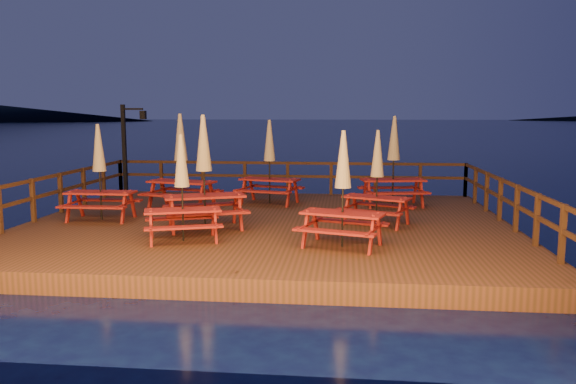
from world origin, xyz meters
name	(u,v)px	position (x,y,z in m)	size (l,w,h in m)	color
ground	(268,237)	(0.00, 0.00, 0.00)	(500.00, 500.00, 0.00)	black
deck	(268,229)	(0.00, 0.00, 0.20)	(12.00, 10.00, 0.40)	#412A15
deck_piles	(268,248)	(0.00, 0.00, -0.30)	(11.44, 9.44, 1.40)	#352011
railing	(277,183)	(0.00, 1.78, 1.16)	(11.80, 9.75, 1.10)	#352011
lamp_post	(129,140)	(-5.39, 4.55, 2.20)	(0.85, 0.18, 3.00)	black
picnic_table_0	(270,160)	(-0.34, 2.79, 1.71)	(2.07, 1.85, 2.52)	maroon
picnic_table_1	(343,187)	(1.88, -2.54, 1.63)	(1.99, 1.79, 2.37)	maroon
picnic_table_2	(182,186)	(-1.51, -2.36, 1.58)	(1.93, 1.75, 2.28)	maroon
picnic_table_3	(204,170)	(-1.36, -1.05, 1.79)	(2.31, 2.13, 2.68)	maroon
picnic_table_4	(100,171)	(-4.28, -0.25, 1.67)	(1.73, 1.43, 2.44)	maroon
picnic_table_5	(181,160)	(-2.69, 1.56, 1.80)	(2.19, 1.95, 2.70)	maroon
picnic_table_6	(394,159)	(3.33, 2.77, 1.77)	(2.06, 1.79, 2.64)	maroon
picnic_table_7	(377,176)	(2.70, -0.17, 1.60)	(2.01, 1.86, 2.31)	maroon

